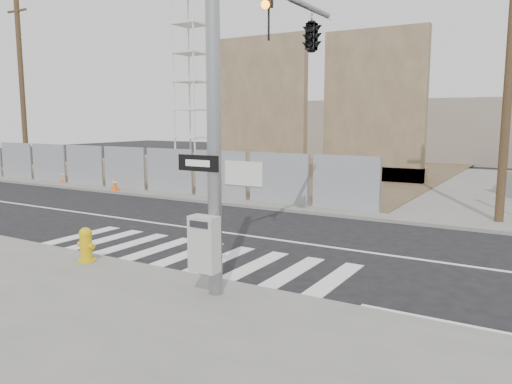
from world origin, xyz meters
The scene contains 14 objects.
ground centered at (0.00, 0.00, 0.00)m, with size 100.00×100.00×0.00m, color black.
sidewalk_far centered at (0.00, 14.00, 0.06)m, with size 50.00×20.00×0.12m, color slate.
signal_pole centered at (2.49, -2.05, 4.78)m, with size 0.96×5.87×7.00m.
chain_link_fence centered at (-10.00, 5.00, 1.12)m, with size 24.60×0.04×2.00m, color gray.
concrete_wall_left centered at (-7.00, 13.08, 3.38)m, with size 6.00×1.30×8.00m.
concrete_wall_right centered at (-0.50, 14.08, 3.38)m, with size 5.50×1.30×8.00m.
crane_tower centered at (-15.00, 17.00, 9.02)m, with size 2.60×2.60×18.15m.
utility_pole_left centered at (-18.00, 5.50, 5.20)m, with size 1.60×0.28×10.00m.
utility_pole_right centered at (6.50, 5.50, 5.20)m, with size 1.60×0.28×10.00m.
fire_hydrant centered at (-1.38, -4.55, 0.52)m, with size 0.49×0.44×0.81m.
traffic_cone_a centered at (-14.32, 5.07, 0.44)m, with size 0.37×0.37×0.65m.
traffic_cone_b centered at (-9.65, 4.22, 0.42)m, with size 0.38×0.38×0.62m.
traffic_cone_c centered at (-4.28, 4.60, 0.47)m, with size 0.47×0.47×0.72m.
traffic_cone_d centered at (-2.48, 5.39, 0.51)m, with size 0.45×0.45×0.79m.
Camera 1 is at (7.83, -12.28, 3.41)m, focal length 35.00 mm.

